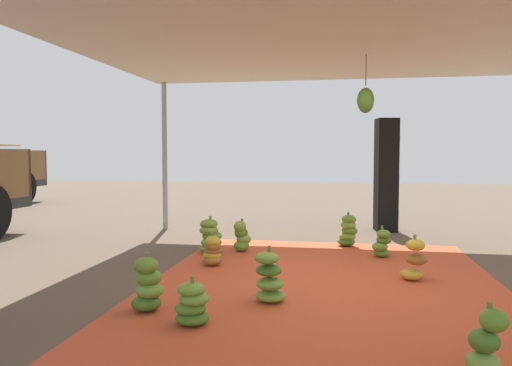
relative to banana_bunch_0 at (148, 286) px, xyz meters
The scene contains 14 objects.
ground_plane 1.85m from the banana_bunch_0, 47.49° to the left, with size 40.00×40.00×0.00m, color brown.
tarp_orange 2.08m from the banana_bunch_0, 53.16° to the right, with size 5.48×4.06×0.01m, color #D1512D.
tent_canopy 3.40m from the banana_bunch_0, 54.40° to the right, with size 8.00×7.00×2.99m.
banana_bunch_0 is the anchor object (origin of this frame).
banana_bunch_1 4.17m from the banana_bunch_0, 27.88° to the right, with size 0.41×0.42×0.56m.
banana_bunch_2 1.21m from the banana_bunch_0, 66.65° to the right, with size 0.40×0.41×0.58m.
banana_bunch_3 3.78m from the banana_bunch_0, 39.96° to the right, with size 0.35×0.34×0.46m.
banana_bunch_4 3.01m from the banana_bunch_0, ahead, with size 0.31×0.33×0.51m.
banana_bunch_5 2.78m from the banana_bunch_0, ahead, with size 0.45×0.45×0.57m.
banana_bunch_6 1.98m from the banana_bunch_0, ahead, with size 0.36×0.34×0.45m.
banana_bunch_7 3.15m from the banana_bunch_0, 58.93° to the right, with size 0.38×0.38×0.55m.
banana_bunch_8 0.61m from the banana_bunch_0, 118.18° to the right, with size 0.38×0.38×0.43m.
banana_bunch_9 2.96m from the banana_bunch_0, 108.32° to the right, with size 0.27×0.30×0.51m.
speaker_stack 6.19m from the banana_bunch_0, 26.17° to the right, with size 0.54×0.46×2.19m.
Camera 1 is at (-5.71, -0.17, 1.53)m, focal length 34.91 mm.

